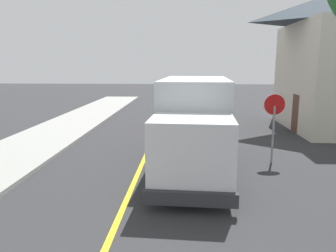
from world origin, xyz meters
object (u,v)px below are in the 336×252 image
at_px(box_truck, 194,120).
at_px(parked_car_near, 185,114).
at_px(stop_sign, 274,115).
at_px(parked_car_mid, 195,101).

xyz_separation_m(box_truck, parked_car_near, (-0.33, 7.55, -0.97)).
bearing_deg(box_truck, stop_sign, 12.17).
bearing_deg(parked_car_mid, stop_sign, -79.77).
bearing_deg(parked_car_near, box_truck, -87.51).
distance_m(box_truck, parked_car_mid, 14.79).
relative_size(box_truck, stop_sign, 2.75).
bearing_deg(parked_car_mid, parked_car_near, -96.10).
distance_m(parked_car_near, stop_sign, 7.74).
bearing_deg(parked_car_mid, box_truck, -91.71).
bearing_deg(box_truck, parked_car_mid, 88.29).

